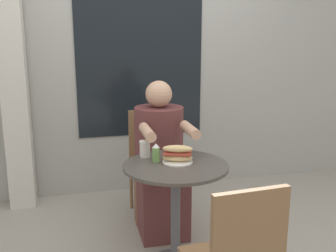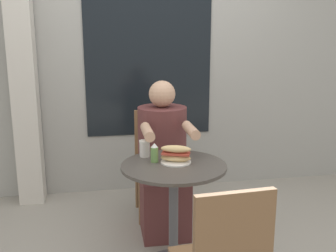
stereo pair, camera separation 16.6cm
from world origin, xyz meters
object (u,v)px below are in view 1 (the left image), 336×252
Objects in this scene: diner_chair at (151,152)px; seated_diner at (160,168)px; sandwich_on_plate at (177,155)px; drink_cup at (145,149)px; condiment_bottle at (156,153)px; cafe_table at (176,193)px.

diner_chair is 0.35m from seated_diner.
seated_diner is (-0.00, -0.35, -0.02)m from diner_chair.
sandwich_on_plate is (-0.00, -0.84, 0.23)m from diner_chair.
diner_chair reaches higher than drink_cup.
diner_chair is 0.74m from drink_cup.
seated_diner is at bearing 73.83° from condiment_bottle.
condiment_bottle is (-0.13, -0.80, 0.24)m from diner_chair.
cafe_table is 0.24m from sandwich_on_plate.
cafe_table is 0.52m from seated_diner.
diner_chair is (0.02, 0.87, 0.01)m from cafe_table.
diner_chair reaches higher than sandwich_on_plate.
condiment_bottle is at bearing 81.70° from diner_chair.
drink_cup is (-0.18, -0.33, 0.26)m from seated_diner.
sandwich_on_plate is 0.14m from condiment_bottle.
diner_chair is at bearing -89.27° from seated_diner.
drink_cup is 0.89× the size of condiment_bottle.
condiment_bottle is (-0.13, 0.04, 0.01)m from sandwich_on_plate.
sandwich_on_plate is at bearing 59.91° from cafe_table.
seated_diner reaches higher than drink_cup.
condiment_bottle is at bearing 146.58° from cafe_table.
condiment_bottle reaches higher than cafe_table.
sandwich_on_plate is 1.84× the size of drink_cup.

